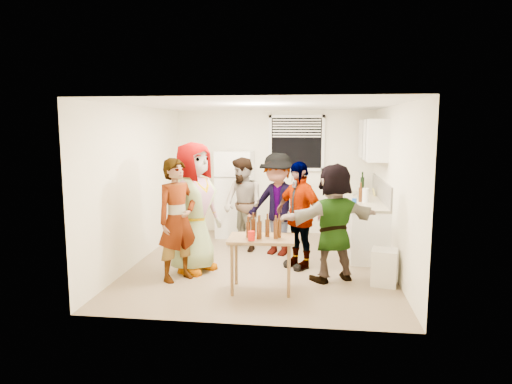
# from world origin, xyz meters

# --- Properties ---
(room) EXTENTS (4.00, 4.50, 2.50)m
(room) POSITION_xyz_m (0.00, 0.00, 0.00)
(room) COLOR white
(room) RESTS_ON ground
(window) EXTENTS (1.12, 0.10, 1.06)m
(window) POSITION_xyz_m (0.45, 2.21, 1.85)
(window) COLOR white
(window) RESTS_ON room
(refrigerator) EXTENTS (0.70, 0.70, 1.70)m
(refrigerator) POSITION_xyz_m (-0.75, 1.88, 0.85)
(refrigerator) COLOR white
(refrigerator) RESTS_ON ground
(counter_lower) EXTENTS (0.60, 2.20, 0.86)m
(counter_lower) POSITION_xyz_m (1.70, 1.15, 0.43)
(counter_lower) COLOR white
(counter_lower) RESTS_ON ground
(countertop) EXTENTS (0.64, 2.22, 0.04)m
(countertop) POSITION_xyz_m (1.70, 1.15, 0.88)
(countertop) COLOR beige
(countertop) RESTS_ON counter_lower
(backsplash) EXTENTS (0.03, 2.20, 0.36)m
(backsplash) POSITION_xyz_m (1.99, 1.15, 1.08)
(backsplash) COLOR #B6B1A8
(backsplash) RESTS_ON countertop
(upper_cabinets) EXTENTS (0.34, 1.60, 0.70)m
(upper_cabinets) POSITION_xyz_m (1.83, 1.35, 1.95)
(upper_cabinets) COLOR white
(upper_cabinets) RESTS_ON room
(kettle) EXTENTS (0.23, 0.19, 0.19)m
(kettle) POSITION_xyz_m (1.65, 1.13, 0.90)
(kettle) COLOR silver
(kettle) RESTS_ON countertop
(paper_towel) EXTENTS (0.11, 0.11, 0.24)m
(paper_towel) POSITION_xyz_m (1.68, 0.86, 0.90)
(paper_towel) COLOR white
(paper_towel) RESTS_ON countertop
(wine_bottle) EXTENTS (0.08, 0.08, 0.30)m
(wine_bottle) POSITION_xyz_m (1.75, 2.03, 0.90)
(wine_bottle) COLOR black
(wine_bottle) RESTS_ON countertop
(beer_bottle_counter) EXTENTS (0.06, 0.06, 0.25)m
(beer_bottle_counter) POSITION_xyz_m (1.60, 0.87, 0.90)
(beer_bottle_counter) COLOR #47230C
(beer_bottle_counter) RESTS_ON countertop
(blue_cup) EXTENTS (0.08, 0.08, 0.11)m
(blue_cup) POSITION_xyz_m (1.47, 0.56, 0.90)
(blue_cup) COLOR #1040AD
(blue_cup) RESTS_ON countertop
(picture_frame) EXTENTS (0.02, 0.16, 0.13)m
(picture_frame) POSITION_xyz_m (1.92, 1.61, 0.97)
(picture_frame) COLOR #F7E361
(picture_frame) RESTS_ON countertop
(trash_bin) EXTENTS (0.40, 0.40, 0.50)m
(trash_bin) POSITION_xyz_m (1.79, -0.73, 0.25)
(trash_bin) COLOR beige
(trash_bin) RESTS_ON ground
(serving_table) EXTENTS (0.89, 0.61, 0.73)m
(serving_table) POSITION_xyz_m (0.12, -1.18, 0.00)
(serving_table) COLOR brown
(serving_table) RESTS_ON ground
(beer_bottle_table) EXTENTS (0.05, 0.05, 0.21)m
(beer_bottle_table) POSITION_xyz_m (-0.05, -1.20, 0.73)
(beer_bottle_table) COLOR #47230C
(beer_bottle_table) RESTS_ON serving_table
(red_cup) EXTENTS (0.09, 0.09, 0.12)m
(red_cup) POSITION_xyz_m (0.01, -1.35, 0.73)
(red_cup) COLOR red
(red_cup) RESTS_ON serving_table
(guest_grey) EXTENTS (2.17, 1.75, 0.62)m
(guest_grey) POSITION_xyz_m (-0.98, -0.45, 0.00)
(guest_grey) COLOR gray
(guest_grey) RESTS_ON ground
(guest_stripe) EXTENTS (1.75, 1.60, 0.42)m
(guest_stripe) POSITION_xyz_m (-1.11, -0.87, 0.00)
(guest_stripe) COLOR #141933
(guest_stripe) RESTS_ON ground
(guest_back_left) EXTENTS (1.70, 1.76, 0.62)m
(guest_back_left) POSITION_xyz_m (-0.42, 0.81, 0.00)
(guest_back_left) COLOR brown
(guest_back_left) RESTS_ON ground
(guest_back_right) EXTENTS (1.68, 2.03, 0.65)m
(guest_back_right) POSITION_xyz_m (0.20, 0.61, 0.00)
(guest_back_right) COLOR #39393D
(guest_back_right) RESTS_ON ground
(guest_black) EXTENTS (1.86, 1.86, 0.40)m
(guest_black) POSITION_xyz_m (0.58, -0.08, 0.00)
(guest_black) COLOR black
(guest_black) RESTS_ON ground
(guest_orange) EXTENTS (2.16, 2.21, 0.50)m
(guest_orange) POSITION_xyz_m (1.09, -0.62, 0.00)
(guest_orange) COLOR #D76D42
(guest_orange) RESTS_ON ground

